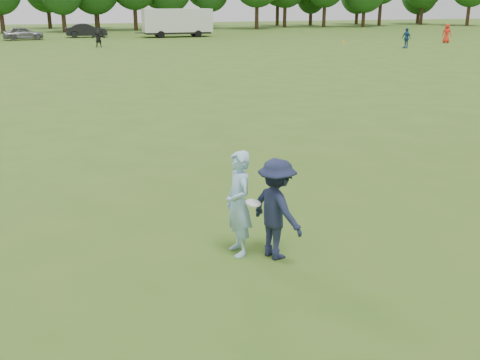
{
  "coord_description": "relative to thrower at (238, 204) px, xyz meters",
  "views": [
    {
      "loc": [
        -2.9,
        -8.74,
        4.39
      ],
      "look_at": [
        0.19,
        0.91,
        1.1
      ],
      "focal_mm": 42.0,
      "sensor_mm": 36.0,
      "label": 1
    }
  ],
  "objects": [
    {
      "name": "player_far_c",
      "position": [
        35.41,
        41.08,
        0.01
      ],
      "size": [
        1.06,
        1.12,
        1.92
      ],
      "primitive_type": "imported",
      "rotation": [
        0.0,
        0.0,
        2.22
      ],
      "color": "red",
      "rests_on": "ground"
    },
    {
      "name": "car_e",
      "position": [
        -6.12,
        58.77,
        -0.23
      ],
      "size": [
        4.41,
        2.18,
        1.44
      ],
      "primitive_type": "imported",
      "rotation": [
        0.0,
        0.0,
        1.69
      ],
      "color": "slate",
      "rests_on": "ground"
    },
    {
      "name": "car_f",
      "position": [
        0.75,
        61.29,
        -0.17
      ],
      "size": [
        4.73,
        1.68,
        1.55
      ],
      "primitive_type": "imported",
      "rotation": [
        0.0,
        0.0,
        1.56
      ],
      "color": "black",
      "rests_on": "ground"
    },
    {
      "name": "cargo_trailer",
      "position": [
        11.01,
        58.5,
        0.82
      ],
      "size": [
        9.0,
        2.75,
        3.2
      ],
      "color": "silver",
      "rests_on": "ground"
    },
    {
      "name": "field_cone",
      "position": [
        25.32,
        44.16,
        -0.8
      ],
      "size": [
        0.28,
        0.28,
        0.3
      ],
      "primitive_type": "cone",
      "color": "orange",
      "rests_on": "ground"
    },
    {
      "name": "ground",
      "position": [
        0.1,
        -0.08,
        -0.95
      ],
      "size": [
        200.0,
        200.0,
        0.0
      ],
      "primitive_type": "plane",
      "color": "#365919",
      "rests_on": "ground"
    },
    {
      "name": "defender",
      "position": [
        0.59,
        -0.34,
        -0.05
      ],
      "size": [
        1.02,
        1.32,
        1.8
      ],
      "primitive_type": "imported",
      "rotation": [
        0.0,
        0.0,
        1.91
      ],
      "color": "#1A203A",
      "rests_on": "ground"
    },
    {
      "name": "player_far_b",
      "position": [
        27.82,
        36.85,
        -0.04
      ],
      "size": [
        0.62,
        1.13,
        1.83
      ],
      "primitive_type": "imported",
      "rotation": [
        0.0,
        0.0,
        -1.4
      ],
      "color": "navy",
      "rests_on": "ground"
    },
    {
      "name": "player_far_d",
      "position": [
        1.02,
        46.62,
        -0.11
      ],
      "size": [
        1.61,
        0.73,
        1.68
      ],
      "primitive_type": "imported",
      "rotation": [
        0.0,
        0.0,
        -0.16
      ],
      "color": "black",
      "rests_on": "ground"
    },
    {
      "name": "disc_in_play",
      "position": [
        0.2,
        -0.23,
        0.07
      ],
      "size": [
        0.32,
        0.33,
        0.09
      ],
      "color": "white",
      "rests_on": "ground"
    },
    {
      "name": "thrower",
      "position": [
        0.0,
        0.0,
        0.0
      ],
      "size": [
        0.5,
        0.72,
        1.9
      ],
      "primitive_type": "imported",
      "rotation": [
        0.0,
        0.0,
        -1.5
      ],
      "color": "#91C0E1",
      "rests_on": "ground"
    }
  ]
}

